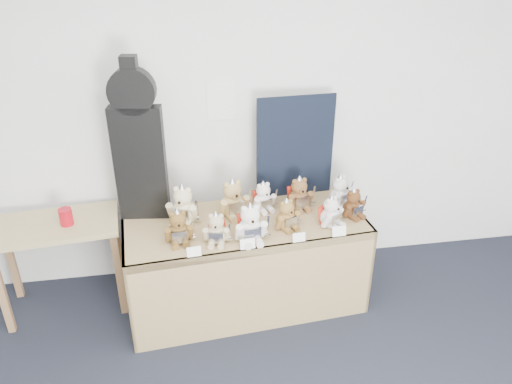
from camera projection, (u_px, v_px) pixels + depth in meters
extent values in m
plane|color=white|center=(207.00, 118.00, 3.77)|extent=(6.00, 0.00, 6.00)
cube|color=white|center=(221.00, 101.00, 3.72)|extent=(0.21, 0.00, 0.30)
cube|color=#94794B|center=(245.00, 225.00, 3.64)|extent=(1.81, 0.87, 0.06)
cube|color=#94794B|center=(257.00, 291.00, 3.49)|extent=(1.75, 0.16, 0.73)
cube|color=#94794B|center=(129.00, 279.00, 3.61)|extent=(0.08, 0.73, 0.73)
cube|color=#94794B|center=(351.00, 247.00, 3.98)|extent=(0.08, 0.73, 0.73)
cube|color=tan|center=(55.00, 226.00, 3.60)|extent=(0.93, 0.57, 0.04)
cube|color=#90603E|center=(2.00, 293.00, 3.50)|extent=(0.05, 0.05, 0.70)
cube|color=#90603E|center=(11.00, 260.00, 3.86)|extent=(0.05, 0.05, 0.70)
cube|color=#90603E|center=(119.00, 275.00, 3.69)|extent=(0.05, 0.05, 0.70)
cube|color=#90603E|center=(118.00, 245.00, 4.04)|extent=(0.05, 0.05, 0.70)
cube|color=black|center=(140.00, 164.00, 3.51)|extent=(0.37, 0.15, 0.84)
cylinder|color=black|center=(132.00, 91.00, 3.26)|extent=(0.33, 0.14, 0.31)
cube|color=black|center=(130.00, 72.00, 3.21)|extent=(0.12, 0.11, 0.21)
cube|color=black|center=(295.00, 147.00, 3.82)|extent=(0.61, 0.06, 0.81)
cylinder|color=#B20B1A|center=(66.00, 217.00, 3.55)|extent=(0.09, 0.09, 0.13)
ellipsoid|color=brown|center=(179.00, 233.00, 3.36)|extent=(0.17, 0.15, 0.16)
sphere|color=brown|center=(178.00, 220.00, 3.31)|extent=(0.12, 0.12, 0.12)
cylinder|color=brown|center=(179.00, 224.00, 3.28)|extent=(0.05, 0.03, 0.05)
sphere|color=black|center=(179.00, 226.00, 3.26)|extent=(0.02, 0.02, 0.02)
sphere|color=brown|center=(172.00, 214.00, 3.28)|extent=(0.04, 0.04, 0.04)
sphere|color=brown|center=(183.00, 213.00, 3.30)|extent=(0.04, 0.04, 0.04)
cylinder|color=brown|center=(168.00, 235.00, 3.33)|extent=(0.05, 0.09, 0.12)
cylinder|color=brown|center=(190.00, 232.00, 3.36)|extent=(0.05, 0.09, 0.12)
cylinder|color=brown|center=(175.00, 244.00, 3.33)|extent=(0.06, 0.11, 0.05)
cylinder|color=brown|center=(186.00, 242.00, 3.34)|extent=(0.06, 0.11, 0.05)
cube|color=white|center=(180.00, 237.00, 3.31)|extent=(0.10, 0.03, 0.09)
cone|color=white|center=(177.00, 213.00, 3.29)|extent=(0.10, 0.10, 0.07)
cube|color=white|center=(194.00, 229.00, 3.34)|extent=(0.02, 0.04, 0.16)
cube|color=white|center=(194.00, 237.00, 3.37)|extent=(0.05, 0.01, 0.01)
ellipsoid|color=tan|center=(217.00, 234.00, 3.36)|extent=(0.16, 0.15, 0.15)
sphere|color=tan|center=(216.00, 221.00, 3.32)|extent=(0.11, 0.11, 0.11)
cylinder|color=tan|center=(216.00, 226.00, 3.28)|extent=(0.05, 0.03, 0.04)
sphere|color=black|center=(215.00, 227.00, 3.27)|extent=(0.02, 0.02, 0.02)
sphere|color=tan|center=(211.00, 216.00, 3.30)|extent=(0.03, 0.03, 0.03)
sphere|color=tan|center=(221.00, 216.00, 3.30)|extent=(0.03, 0.03, 0.03)
cylinder|color=tan|center=(206.00, 234.00, 3.34)|extent=(0.05, 0.09, 0.11)
cylinder|color=tan|center=(227.00, 234.00, 3.34)|extent=(0.05, 0.09, 0.11)
cylinder|color=tan|center=(211.00, 243.00, 3.34)|extent=(0.06, 0.10, 0.04)
cylinder|color=tan|center=(221.00, 243.00, 3.34)|extent=(0.06, 0.10, 0.04)
cube|color=white|center=(216.00, 238.00, 3.31)|extent=(0.10, 0.03, 0.08)
cone|color=white|center=(216.00, 216.00, 3.29)|extent=(0.09, 0.09, 0.07)
cube|color=white|center=(230.00, 232.00, 3.32)|extent=(0.02, 0.04, 0.15)
cube|color=white|center=(230.00, 240.00, 3.35)|extent=(0.04, 0.01, 0.01)
cube|color=#B42514|center=(217.00, 228.00, 3.40)|extent=(0.12, 0.04, 0.13)
ellipsoid|color=white|center=(250.00, 230.00, 3.38)|extent=(0.19, 0.17, 0.18)
sphere|color=white|center=(250.00, 215.00, 3.32)|extent=(0.13, 0.13, 0.13)
cylinder|color=white|center=(252.00, 220.00, 3.28)|extent=(0.06, 0.03, 0.06)
sphere|color=black|center=(253.00, 222.00, 3.26)|extent=(0.02, 0.02, 0.02)
sphere|color=white|center=(244.00, 209.00, 3.29)|extent=(0.04, 0.04, 0.04)
sphere|color=white|center=(256.00, 207.00, 3.31)|extent=(0.04, 0.04, 0.04)
cylinder|color=white|center=(239.00, 232.00, 3.34)|extent=(0.06, 0.10, 0.13)
cylinder|color=white|center=(263.00, 229.00, 3.37)|extent=(0.06, 0.10, 0.13)
cylinder|color=white|center=(247.00, 242.00, 3.34)|extent=(0.06, 0.12, 0.05)
cylinder|color=white|center=(258.00, 240.00, 3.36)|extent=(0.06, 0.12, 0.05)
cube|color=white|center=(253.00, 235.00, 3.32)|extent=(0.12, 0.03, 0.10)
cone|color=white|center=(250.00, 208.00, 3.30)|extent=(0.11, 0.11, 0.09)
cube|color=white|center=(268.00, 226.00, 3.35)|extent=(0.02, 0.05, 0.19)
cube|color=white|center=(267.00, 235.00, 3.39)|extent=(0.05, 0.01, 0.01)
cube|color=#B42514|center=(248.00, 223.00, 3.43)|extent=(0.15, 0.05, 0.16)
ellipsoid|color=olive|center=(286.00, 220.00, 3.52)|extent=(0.18, 0.17, 0.15)
sphere|color=olive|center=(286.00, 208.00, 3.48)|extent=(0.11, 0.11, 0.11)
cylinder|color=olive|center=(290.00, 212.00, 3.45)|extent=(0.05, 0.04, 0.05)
sphere|color=black|center=(292.00, 212.00, 3.44)|extent=(0.02, 0.02, 0.02)
sphere|color=olive|center=(282.00, 204.00, 3.44)|extent=(0.03, 0.03, 0.03)
sphere|color=olive|center=(291.00, 201.00, 3.48)|extent=(0.03, 0.03, 0.03)
cylinder|color=olive|center=(279.00, 223.00, 3.47)|extent=(0.07, 0.09, 0.11)
cylinder|color=olive|center=(295.00, 217.00, 3.54)|extent=(0.07, 0.09, 0.11)
cylinder|color=olive|center=(286.00, 229.00, 3.49)|extent=(0.08, 0.10, 0.04)
cylinder|color=olive|center=(294.00, 227.00, 3.52)|extent=(0.08, 0.10, 0.04)
cube|color=white|center=(291.00, 223.00, 3.48)|extent=(0.09, 0.05, 0.08)
cone|color=white|center=(287.00, 202.00, 3.46)|extent=(0.09, 0.09, 0.07)
cube|color=white|center=(299.00, 214.00, 3.53)|extent=(0.03, 0.04, 0.15)
cube|color=white|center=(299.00, 222.00, 3.56)|extent=(0.04, 0.02, 0.01)
ellipsoid|color=silver|center=(330.00, 217.00, 3.55)|extent=(0.20, 0.19, 0.15)
sphere|color=silver|center=(331.00, 205.00, 3.51)|extent=(0.11, 0.11, 0.11)
cylinder|color=silver|center=(337.00, 208.00, 3.48)|extent=(0.05, 0.05, 0.05)
sphere|color=black|center=(339.00, 209.00, 3.47)|extent=(0.02, 0.02, 0.02)
sphere|color=silver|center=(329.00, 202.00, 3.46)|extent=(0.04, 0.04, 0.04)
sphere|color=silver|center=(335.00, 198.00, 3.51)|extent=(0.04, 0.04, 0.04)
cylinder|color=silver|center=(327.00, 221.00, 3.49)|extent=(0.08, 0.09, 0.11)
cylinder|color=silver|center=(338.00, 214.00, 3.58)|extent=(0.08, 0.09, 0.11)
cylinder|color=silver|center=(333.00, 227.00, 3.52)|extent=(0.09, 0.10, 0.04)
cylinder|color=silver|center=(339.00, 223.00, 3.56)|extent=(0.09, 0.10, 0.04)
cube|color=white|center=(337.00, 220.00, 3.52)|extent=(0.09, 0.07, 0.08)
cone|color=white|center=(332.00, 199.00, 3.49)|extent=(0.09, 0.09, 0.07)
cube|color=white|center=(342.00, 210.00, 3.58)|extent=(0.03, 0.04, 0.16)
cube|color=white|center=(341.00, 218.00, 3.61)|extent=(0.04, 0.03, 0.01)
cube|color=#B42514|center=(324.00, 213.00, 3.58)|extent=(0.11, 0.09, 0.13)
ellipsoid|color=#55341D|center=(352.00, 209.00, 3.67)|extent=(0.18, 0.17, 0.14)
sphere|color=#55341D|center=(354.00, 197.00, 3.63)|extent=(0.10, 0.10, 0.10)
cylinder|color=#55341D|center=(358.00, 201.00, 3.60)|extent=(0.05, 0.04, 0.04)
sphere|color=black|center=(359.00, 201.00, 3.58)|extent=(0.02, 0.02, 0.02)
sphere|color=#55341D|center=(351.00, 193.00, 3.59)|extent=(0.03, 0.03, 0.03)
sphere|color=#55341D|center=(358.00, 191.00, 3.62)|extent=(0.03, 0.03, 0.03)
cylinder|color=#55341D|center=(347.00, 211.00, 3.62)|extent=(0.07, 0.09, 0.11)
cylinder|color=#55341D|center=(361.00, 206.00, 3.69)|extent=(0.07, 0.09, 0.11)
cylinder|color=#55341D|center=(353.00, 217.00, 3.64)|extent=(0.08, 0.10, 0.04)
cylinder|color=#55341D|center=(360.00, 215.00, 3.67)|extent=(0.08, 0.10, 0.04)
cube|color=white|center=(358.00, 211.00, 3.63)|extent=(0.09, 0.05, 0.08)
cone|color=white|center=(354.00, 192.00, 3.61)|extent=(0.09, 0.09, 0.07)
cube|color=white|center=(364.00, 204.00, 3.68)|extent=(0.02, 0.04, 0.15)
cube|color=white|center=(364.00, 210.00, 3.70)|extent=(0.04, 0.02, 0.01)
ellipsoid|color=beige|center=(184.00, 211.00, 3.60)|extent=(0.23, 0.21, 0.19)
sphere|color=beige|center=(183.00, 196.00, 3.54)|extent=(0.14, 0.14, 0.14)
cylinder|color=beige|center=(180.00, 201.00, 3.49)|extent=(0.06, 0.05, 0.06)
sphere|color=black|center=(179.00, 203.00, 3.48)|extent=(0.02, 0.02, 0.02)
sphere|color=beige|center=(176.00, 189.00, 3.52)|extent=(0.04, 0.04, 0.04)
sphere|color=beige|center=(188.00, 190.00, 3.51)|extent=(0.04, 0.04, 0.04)
cylinder|color=beige|center=(171.00, 211.00, 3.59)|extent=(0.08, 0.11, 0.14)
cylinder|color=beige|center=(194.00, 213.00, 3.56)|extent=(0.08, 0.11, 0.14)
cylinder|color=beige|center=(176.00, 222.00, 3.57)|extent=(0.09, 0.13, 0.06)
cylinder|color=beige|center=(187.00, 223.00, 3.56)|extent=(0.09, 0.13, 0.06)
cube|color=white|center=(180.00, 216.00, 3.53)|extent=(0.12, 0.06, 0.10)
cone|color=white|center=(182.00, 189.00, 3.51)|extent=(0.12, 0.12, 0.09)
cube|color=white|center=(197.00, 211.00, 3.53)|extent=(0.03, 0.05, 0.19)
cube|color=white|center=(198.00, 220.00, 3.56)|extent=(0.05, 0.03, 0.01)
ellipsoid|color=tan|center=(233.00, 205.00, 3.68)|extent=(0.22, 0.20, 0.18)
sphere|color=tan|center=(233.00, 190.00, 3.62)|extent=(0.14, 0.14, 0.14)
cylinder|color=tan|center=(236.00, 195.00, 3.58)|extent=(0.06, 0.05, 0.06)
sphere|color=black|center=(237.00, 196.00, 3.56)|extent=(0.02, 0.02, 0.02)
sphere|color=tan|center=(227.00, 185.00, 3.58)|extent=(0.04, 0.04, 0.04)
sphere|color=tan|center=(238.00, 183.00, 3.61)|extent=(0.04, 0.04, 0.04)
cylinder|color=tan|center=(223.00, 208.00, 3.62)|extent=(0.08, 0.11, 0.14)
cylinder|color=tan|center=(245.00, 203.00, 3.69)|extent=(0.08, 0.11, 0.14)
cylinder|color=tan|center=(231.00, 217.00, 3.64)|extent=(0.09, 0.13, 0.06)
cylinder|color=tan|center=(242.00, 214.00, 3.67)|extent=(0.09, 0.13, 0.06)
cube|color=white|center=(237.00, 209.00, 3.62)|extent=(0.12, 0.05, 0.10)
cone|color=white|center=(232.00, 183.00, 3.60)|extent=(0.12, 0.12, 0.09)
cube|color=white|center=(249.00, 200.00, 3.68)|extent=(0.03, 0.05, 0.19)
cube|color=white|center=(249.00, 208.00, 3.71)|extent=(0.06, 0.02, 0.01)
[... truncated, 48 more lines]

